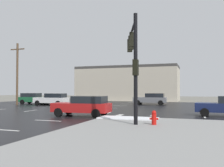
# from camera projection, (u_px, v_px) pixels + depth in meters

# --- Properties ---
(ground_plane) EXTENTS (120.00, 120.00, 0.00)m
(ground_plane) POSITION_uv_depth(u_px,v_px,m) (86.00, 113.00, 21.95)
(ground_plane) COLOR slate
(road_asphalt) EXTENTS (44.00, 44.00, 0.02)m
(road_asphalt) POSITION_uv_depth(u_px,v_px,m) (86.00, 113.00, 21.96)
(road_asphalt) COLOR black
(road_asphalt) RESTS_ON ground_plane
(snow_strip_curbside) EXTENTS (4.00, 1.60, 0.06)m
(snow_strip_curbside) POSITION_uv_depth(u_px,v_px,m) (128.00, 118.00, 16.55)
(snow_strip_curbside) COLOR white
(snow_strip_curbside) RESTS_ON sidewalk_corner
(lane_markings) EXTENTS (36.15, 36.15, 0.01)m
(lane_markings) POSITION_uv_depth(u_px,v_px,m) (92.00, 115.00, 20.26)
(lane_markings) COLOR silver
(lane_markings) RESTS_ON road_asphalt
(traffic_signal_mast) EXTENTS (1.82, 4.88, 6.28)m
(traffic_signal_mast) POSITION_uv_depth(u_px,v_px,m) (133.00, 52.00, 15.35)
(traffic_signal_mast) COLOR black
(traffic_signal_mast) RESTS_ON sidewalk_corner
(fire_hydrant) EXTENTS (0.48, 0.26, 0.79)m
(fire_hydrant) POSITION_uv_depth(u_px,v_px,m) (154.00, 118.00, 13.57)
(fire_hydrant) COLOR red
(fire_hydrant) RESTS_ON sidewalk_corner
(strip_building_background) EXTENTS (19.66, 8.00, 6.66)m
(strip_building_background) POSITION_uv_depth(u_px,v_px,m) (128.00, 84.00, 48.64)
(strip_building_background) COLOR #BCB29E
(strip_building_background) RESTS_ON ground_plane
(sedan_red) EXTENTS (4.61, 2.20, 1.58)m
(sedan_red) POSITION_uv_depth(u_px,v_px,m) (84.00, 105.00, 19.07)
(sedan_red) COLOR #B21919
(sedan_red) RESTS_ON road_asphalt
(sedan_green) EXTENTS (4.65, 2.34, 1.58)m
(sedan_green) POSITION_uv_depth(u_px,v_px,m) (34.00, 98.00, 35.20)
(sedan_green) COLOR #195933
(sedan_green) RESTS_ON road_asphalt
(sedan_grey) EXTENTS (4.59, 2.15, 1.58)m
(sedan_grey) POSITION_uv_depth(u_px,v_px,m) (151.00, 99.00, 33.70)
(sedan_grey) COLOR slate
(sedan_grey) RESTS_ON road_asphalt
(sedan_white) EXTENTS (4.60, 2.18, 1.58)m
(sedan_white) POSITION_uv_depth(u_px,v_px,m) (52.00, 99.00, 32.52)
(sedan_white) COLOR white
(sedan_white) RESTS_ON road_asphalt
(utility_pole_far) EXTENTS (2.20, 0.28, 8.41)m
(utility_pole_far) POSITION_uv_depth(u_px,v_px,m) (17.00, 73.00, 33.12)
(utility_pole_far) COLOR brown
(utility_pole_far) RESTS_ON ground_plane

